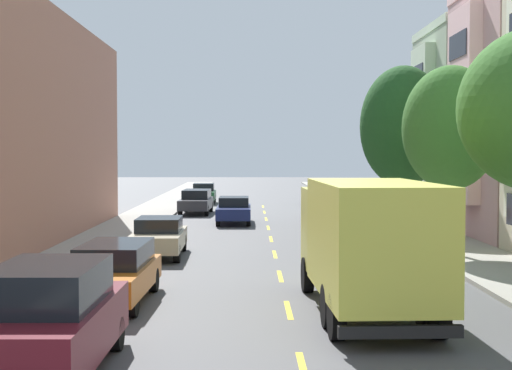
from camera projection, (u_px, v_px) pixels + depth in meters
name	position (u px, v px, depth m)	size (l,w,h in m)	color
ground_plane	(269.00, 232.00, 36.34)	(160.00, 160.00, 0.00)	#4C4C4F
sidewalk_left	(115.00, 235.00, 34.28)	(3.20, 120.00, 0.14)	#A39E93
sidewalk_right	(425.00, 235.00, 34.40)	(3.20, 120.00, 0.14)	#A39E93
lane_centerline_dashes	(273.00, 246.00, 30.85)	(0.14, 47.20, 0.01)	yellow
street_tree_third	(451.00, 128.00, 27.44)	(3.54, 3.54, 6.88)	#47331E
street_tree_farthest	(403.00, 126.00, 35.94)	(4.13, 4.13, 7.84)	#47331E
delivery_box_truck	(367.00, 238.00, 17.70)	(2.64, 7.49, 3.18)	#D8D84C
parked_hatchback_teal	(321.00, 194.00, 55.37)	(1.86, 4.05, 1.50)	#195B60
parked_hatchback_forest	(204.00, 193.00, 56.47)	(1.77, 4.01, 1.50)	#194C28
parked_sedan_champagne	(159.00, 236.00, 27.76)	(1.87, 4.53, 1.43)	tan
parked_wagon_red	(348.00, 208.00, 41.39)	(1.95, 4.75, 1.50)	#AD1E1E
parked_suv_burgundy	(48.00, 319.00, 12.93)	(1.98, 4.81, 1.93)	maroon
parked_wagon_charcoal	(196.00, 201.00, 47.13)	(1.96, 4.75, 1.50)	#333338
parked_wagon_orange	(113.00, 271.00, 19.24)	(1.94, 4.74, 1.50)	orange
moving_navy_sedan	(234.00, 210.00, 40.63)	(1.80, 4.50, 1.43)	navy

